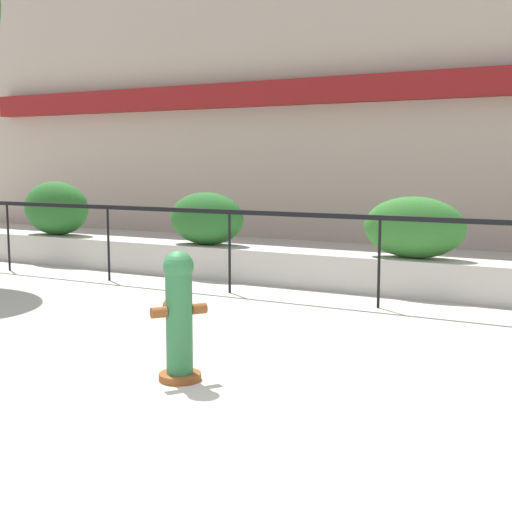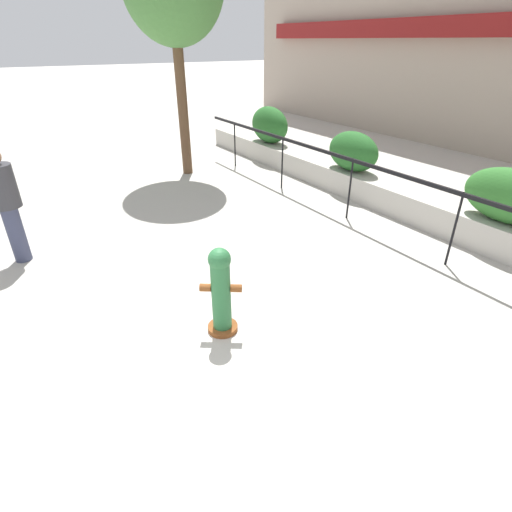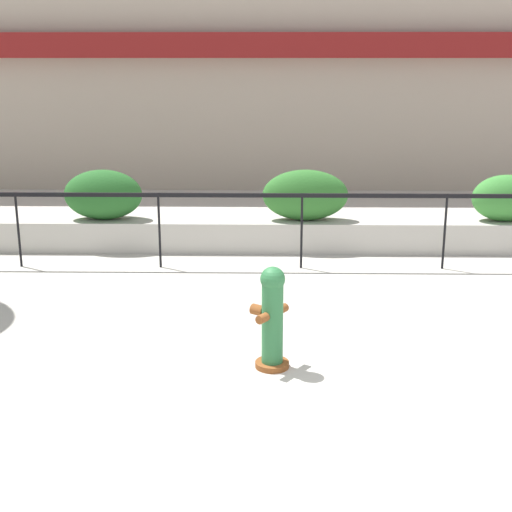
% 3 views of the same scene
% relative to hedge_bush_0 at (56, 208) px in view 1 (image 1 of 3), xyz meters
% --- Properties ---
extents(ground_plane, '(120.00, 120.00, 0.00)m').
position_rel_hedge_bush_0_xyz_m(ground_plane, '(6.42, -6.00, -0.98)').
color(ground_plane, '#B2ADA3').
extents(building_facade, '(30.00, 1.36, 8.00)m').
position_rel_hedge_bush_0_xyz_m(building_facade, '(6.42, 5.98, 3.01)').
color(building_facade, gray).
rests_on(building_facade, ground).
extents(planter_wall_low, '(18.00, 0.70, 0.50)m').
position_rel_hedge_bush_0_xyz_m(planter_wall_low, '(6.42, 0.00, -0.73)').
color(planter_wall_low, '#B7B2A8').
rests_on(planter_wall_low, ground).
extents(fence_railing_segment, '(15.00, 0.05, 1.15)m').
position_rel_hedge_bush_0_xyz_m(fence_railing_segment, '(6.42, -1.10, 0.04)').
color(fence_railing_segment, black).
rests_on(fence_railing_segment, ground).
extents(hedge_bush_0, '(1.40, 0.70, 0.95)m').
position_rel_hedge_bush_0_xyz_m(hedge_bush_0, '(0.00, 0.00, 0.00)').
color(hedge_bush_0, '#235B23').
rests_on(hedge_bush_0, planter_wall_low).
extents(hedge_bush_1, '(1.29, 0.70, 0.83)m').
position_rel_hedge_bush_0_xyz_m(hedge_bush_1, '(3.19, 0.00, -0.06)').
color(hedge_bush_1, '#235B23').
rests_on(hedge_bush_1, planter_wall_low).
extents(hedge_bush_2, '(1.40, 0.62, 0.84)m').
position_rel_hedge_bush_0_xyz_m(hedge_bush_2, '(6.52, 0.00, -0.06)').
color(hedge_bush_2, '#2D6B28').
rests_on(hedge_bush_2, planter_wall_low).
extents(fire_hydrant, '(0.49, 0.49, 1.08)m').
position_rel_hedge_bush_0_xyz_m(fire_hydrant, '(5.96, -4.72, -0.43)').
color(fire_hydrant, brown).
rests_on(fire_hydrant, ground).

